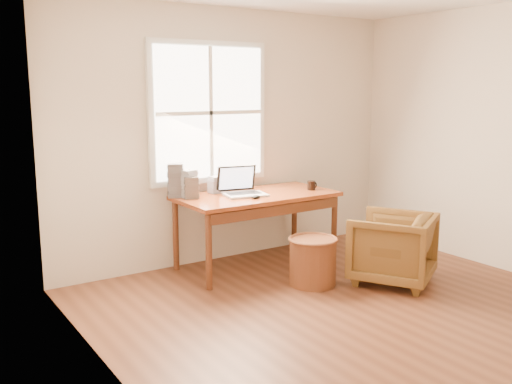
# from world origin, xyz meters

# --- Properties ---
(room_shell) EXTENTS (4.04, 4.54, 2.64)m
(room_shell) POSITION_xyz_m (-0.02, 0.16, 1.32)
(room_shell) COLOR brown
(room_shell) RESTS_ON ground
(desk) EXTENTS (1.60, 0.80, 0.04)m
(desk) POSITION_xyz_m (0.00, 1.80, 0.73)
(desk) COLOR brown
(desk) RESTS_ON room_shell
(armchair) EXTENTS (0.97, 0.98, 0.66)m
(armchair) POSITION_xyz_m (0.79, 0.69, 0.33)
(armchair) COLOR brown
(armchair) RESTS_ON room_shell
(wicker_stool) EXTENTS (0.56, 0.56, 0.43)m
(wicker_stool) POSITION_xyz_m (0.13, 1.05, 0.22)
(wicker_stool) COLOR brown
(wicker_stool) RESTS_ON room_shell
(laptop) EXTENTS (0.47, 0.48, 0.29)m
(laptop) POSITION_xyz_m (-0.15, 1.77, 0.90)
(laptop) COLOR silver
(laptop) RESTS_ON desk
(mouse) EXTENTS (0.11, 0.08, 0.03)m
(mouse) POSITION_xyz_m (-0.14, 1.60, 0.77)
(mouse) COLOR black
(mouse) RESTS_ON desk
(coffee_mug) EXTENTS (0.10, 0.10, 0.09)m
(coffee_mug) POSITION_xyz_m (0.60, 1.68, 0.80)
(coffee_mug) COLOR black
(coffee_mug) RESTS_ON desk
(cd_stack_a) EXTENTS (0.17, 0.16, 0.27)m
(cd_stack_a) POSITION_xyz_m (-0.65, 2.00, 0.88)
(cd_stack_a) COLOR #B6B9C2
(cd_stack_a) RESTS_ON desk
(cd_stack_b) EXTENTS (0.16, 0.15, 0.21)m
(cd_stack_b) POSITION_xyz_m (-0.65, 1.96, 0.85)
(cd_stack_b) COLOR #26262B
(cd_stack_b) RESTS_ON desk
(cd_stack_c) EXTENTS (0.18, 0.18, 0.33)m
(cd_stack_c) POSITION_xyz_m (-0.75, 2.10, 0.91)
(cd_stack_c) COLOR gray
(cd_stack_c) RESTS_ON desk
(cd_stack_d) EXTENTS (0.14, 0.13, 0.17)m
(cd_stack_d) POSITION_xyz_m (-0.31, 2.08, 0.84)
(cd_stack_d) COLOR silver
(cd_stack_d) RESTS_ON desk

